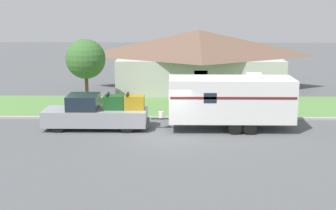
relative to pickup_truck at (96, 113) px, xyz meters
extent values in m
plane|color=#515456|center=(4.07, -1.51, -0.91)|extent=(120.00, 120.00, 0.00)
cube|color=#999993|center=(4.07, 2.24, -0.84)|extent=(80.00, 0.30, 0.14)
cube|color=#568442|center=(4.07, 5.89, -0.90)|extent=(80.00, 7.00, 0.03)
cube|color=#B2B2A8|center=(6.40, 12.74, 0.47)|extent=(12.94, 7.84, 2.76)
pyramid|color=brown|center=(6.40, 12.74, 2.91)|extent=(13.97, 8.47, 2.13)
cube|color=#4C3828|center=(6.40, 8.84, 0.14)|extent=(1.00, 0.06, 2.10)
cylinder|color=black|center=(-2.04, -0.81, -0.46)|extent=(0.90, 0.28, 0.90)
cylinder|color=black|center=(-2.04, 0.81, -0.46)|extent=(0.90, 0.28, 0.90)
cylinder|color=black|center=(1.82, -0.81, -0.46)|extent=(0.90, 0.28, 0.90)
cylinder|color=black|center=(1.82, 0.81, -0.46)|extent=(0.90, 0.28, 0.90)
cube|color=gray|center=(-1.33, 0.00, -0.21)|extent=(3.31, 1.98, 0.90)
cube|color=#19232D|center=(-0.73, 0.00, 0.65)|extent=(1.72, 1.82, 0.83)
cube|color=gray|center=(1.60, 0.00, -0.21)|extent=(2.54, 1.98, 0.90)
cube|color=#333333|center=(2.93, 0.00, -0.54)|extent=(0.12, 1.78, 0.20)
cube|color=#194C1E|center=(1.04, 0.00, 0.63)|extent=(1.15, 0.83, 0.80)
cube|color=black|center=(0.67, 0.00, 1.11)|extent=(0.10, 0.91, 0.08)
cube|color=olive|center=(2.16, 0.00, 0.63)|extent=(1.15, 0.83, 0.80)
cube|color=black|center=(1.79, 0.00, 1.11)|extent=(0.10, 0.91, 0.08)
cylinder|color=black|center=(7.78, -1.09, -0.54)|extent=(0.74, 0.22, 0.74)
cylinder|color=black|center=(7.78, 1.09, -0.54)|extent=(0.74, 0.22, 0.74)
cylinder|color=black|center=(8.60, -1.09, -0.54)|extent=(0.74, 0.22, 0.74)
cylinder|color=black|center=(8.60, 1.09, -0.54)|extent=(0.74, 0.22, 0.74)
cube|color=silver|center=(7.63, 0.00, 0.85)|extent=(6.97, 2.45, 2.41)
cube|color=#5B1E1E|center=(7.63, -1.23, 1.15)|extent=(6.83, 0.01, 0.14)
cube|color=#383838|center=(3.63, 0.00, -0.31)|extent=(1.03, 0.12, 0.10)
cylinder|color=silver|center=(3.69, 0.00, -0.08)|extent=(0.28, 0.28, 0.36)
cube|color=silver|center=(8.89, 0.00, 2.19)|extent=(0.80, 0.68, 0.28)
cube|color=#19232D|center=(6.38, -1.23, 1.15)|extent=(0.70, 0.01, 0.56)
cylinder|color=brown|center=(4.68, 3.19, -0.41)|extent=(0.09, 0.09, 1.01)
cube|color=silver|center=(4.68, 3.19, 0.21)|extent=(0.48, 0.20, 0.22)
cylinder|color=brown|center=(-1.66, 5.99, 0.22)|extent=(0.24, 0.24, 2.27)
sphere|color=#38662D|center=(-1.66, 5.99, 2.38)|extent=(2.73, 2.73, 2.73)
camera|label=1|loc=(4.52, -25.86, 6.21)|focal=50.00mm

